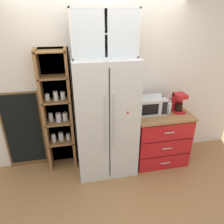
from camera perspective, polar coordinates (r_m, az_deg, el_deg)
ground_plane at (r=3.58m, az=-1.54°, el=-14.80°), size 10.60×10.60×0.00m
wall_back_cream at (r=3.31m, az=-3.03°, el=7.04°), size 4.91×0.10×2.55m
refrigerator at (r=3.11m, az=-1.81°, el=-1.66°), size 0.89×0.67×1.80m
pantry_shelf_column at (r=3.27m, az=-14.74°, el=0.25°), size 0.47×0.32×1.91m
counter_cabinet at (r=3.59m, az=12.89°, el=-6.63°), size 0.89×0.65×0.89m
microwave at (r=3.30m, az=10.49°, el=1.88°), size 0.44×0.33×0.26m
coffee_maker at (r=3.45m, az=17.82°, el=2.54°), size 0.17×0.20×0.31m
mug_charcoal at (r=3.34m, az=13.96°, el=0.24°), size 0.11×0.07×0.09m
mug_navy at (r=3.38m, az=13.60°, el=0.57°), size 0.11×0.08×0.09m
bottle_clear at (r=3.37m, az=15.61°, el=1.41°), size 0.07×0.07×0.25m
bottle_amber at (r=3.36m, az=13.62°, el=1.91°), size 0.06×0.06×0.28m
upper_cabinet at (r=2.83m, az=-2.33°, el=20.95°), size 0.85×0.32×0.59m
chalkboard_menu at (r=3.55m, az=-23.13°, el=-4.85°), size 0.60×0.04×1.29m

